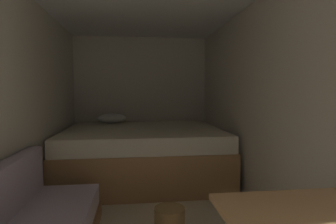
% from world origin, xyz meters
% --- Properties ---
extents(wall_back, '(2.35, 0.05, 2.14)m').
position_xyz_m(wall_back, '(0.00, 4.20, 1.07)').
color(wall_back, beige).
rests_on(wall_back, ground).
extents(wall_left, '(0.05, 4.86, 2.14)m').
position_xyz_m(wall_left, '(-1.15, 1.74, 1.07)').
color(wall_left, beige).
rests_on(wall_left, ground).
extents(wall_right, '(0.05, 4.86, 2.14)m').
position_xyz_m(wall_right, '(1.15, 1.74, 1.07)').
color(wall_right, beige).
rests_on(wall_right, ground).
extents(bed, '(2.13, 1.80, 0.86)m').
position_xyz_m(bed, '(-0.00, 3.23, 0.35)').
color(bed, '#9E7247').
rests_on(bed, ground).
extents(wicker_basket, '(0.27, 0.27, 0.19)m').
position_xyz_m(wicker_basket, '(0.18, 1.74, 0.09)').
color(wicker_basket, olive).
rests_on(wicker_basket, ground).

